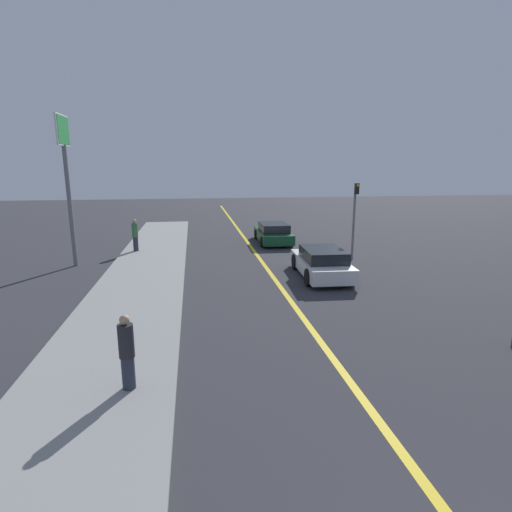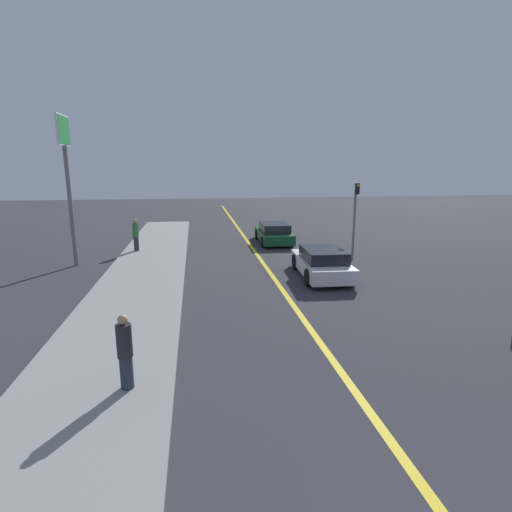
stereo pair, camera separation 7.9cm
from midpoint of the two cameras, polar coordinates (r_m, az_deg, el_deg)
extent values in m
cube|color=gold|center=(20.11, 0.78, -0.87)|extent=(0.20, 60.00, 0.01)
cube|color=gray|center=(18.66, -15.65, -2.27)|extent=(3.50, 33.30, 0.11)
cube|color=silver|center=(17.63, 9.17, -1.33)|extent=(2.07, 4.44, 0.60)
cube|color=black|center=(17.31, 9.46, 0.23)|extent=(1.75, 2.47, 0.49)
cylinder|color=black|center=(18.74, 5.50, -0.82)|extent=(0.26, 0.73, 0.72)
cylinder|color=black|center=(19.16, 10.65, -0.68)|extent=(0.26, 0.73, 0.72)
cylinder|color=black|center=(16.19, 7.38, -3.03)|extent=(0.26, 0.73, 0.72)
cylinder|color=black|center=(16.68, 13.27, -2.81)|extent=(0.26, 0.73, 0.72)
cube|color=#144728|center=(25.27, 2.36, 2.98)|extent=(1.95, 4.42, 0.59)
cube|color=black|center=(24.97, 2.47, 4.13)|extent=(1.68, 2.44, 0.50)
cylinder|color=black|center=(26.48, -0.04, 3.11)|extent=(0.23, 0.63, 0.63)
cylinder|color=black|center=(26.77, 3.72, 3.18)|extent=(0.23, 0.63, 0.63)
cylinder|color=black|center=(23.83, 0.84, 2.03)|extent=(0.23, 0.63, 0.63)
cylinder|color=black|center=(24.15, 4.98, 2.13)|extent=(0.23, 0.63, 0.63)
cylinder|color=#282D3D|center=(9.18, -18.01, -15.54)|extent=(0.27, 0.27, 0.72)
cylinder|color=#232328|center=(8.87, -18.33, -11.44)|extent=(0.32, 0.32, 0.72)
sphere|color=tan|center=(8.70, -18.54, -8.65)|extent=(0.21, 0.21, 0.21)
cylinder|color=#282D3D|center=(23.22, -16.89, 1.66)|extent=(0.28, 0.28, 0.78)
cylinder|color=#336B3D|center=(23.09, -17.02, 3.56)|extent=(0.33, 0.33, 0.78)
sphere|color=tan|center=(23.02, -17.10, 4.78)|extent=(0.21, 0.21, 0.21)
cylinder|color=slate|center=(21.00, 13.67, 4.77)|extent=(0.12, 0.12, 3.91)
cube|color=black|center=(20.68, 14.11, 9.32)|extent=(0.18, 0.18, 0.55)
sphere|color=orange|center=(20.58, 14.23, 9.76)|extent=(0.14, 0.14, 0.14)
cylinder|color=slate|center=(20.86, -25.12, 6.35)|extent=(0.20, 0.20, 5.70)
cube|color=silver|center=(20.84, -26.05, 15.86)|extent=(0.08, 1.73, 1.37)
cube|color=#238438|center=(20.84, -26.05, 15.86)|extent=(0.12, 1.61, 1.25)
camera|label=1|loc=(0.04, -90.13, -0.03)|focal=28.00mm
camera|label=2|loc=(0.04, 89.87, 0.03)|focal=28.00mm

